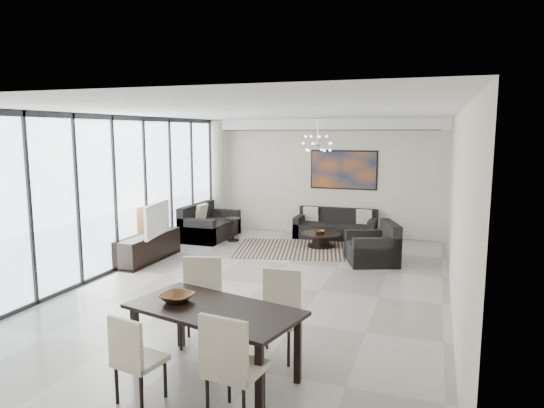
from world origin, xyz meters
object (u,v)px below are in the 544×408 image
at_px(coffee_table, 321,239).
at_px(tv_console, 148,247).
at_px(dining_table, 214,316).
at_px(sofa_main, 336,228).
at_px(television, 152,219).

xyz_separation_m(coffee_table, tv_console, (-3.04, -2.32, 0.10)).
height_order(coffee_table, tv_console, tv_console).
relative_size(coffee_table, tv_console, 0.51).
distance_m(coffee_table, dining_table, 6.17).
xyz_separation_m(coffee_table, sofa_main, (0.13, 1.03, 0.06)).
bearing_deg(tv_console, dining_table, -49.06).
xyz_separation_m(sofa_main, tv_console, (-3.17, -3.34, 0.03)).
bearing_deg(tv_console, coffee_table, 37.37).
xyz_separation_m(tv_console, television, (0.16, -0.07, 0.60)).
bearing_deg(coffee_table, tv_console, -142.63).
bearing_deg(dining_table, television, 130.09).
height_order(tv_console, television, television).
xyz_separation_m(sofa_main, dining_table, (0.15, -7.16, 0.44)).
distance_m(television, dining_table, 4.90).
relative_size(tv_console, television, 1.54).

